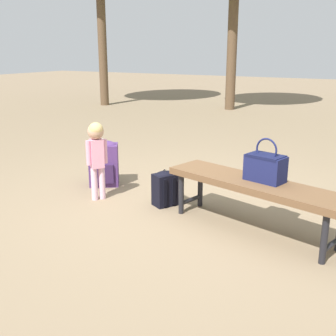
{
  "coord_description": "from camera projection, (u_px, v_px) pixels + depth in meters",
  "views": [
    {
      "loc": [
        -1.86,
        3.46,
        1.52
      ],
      "look_at": [
        -0.04,
        0.19,
        0.45
      ],
      "focal_mm": 44.79,
      "sensor_mm": 36.0,
      "label": 1
    }
  ],
  "objects": [
    {
      "name": "backpack_small",
      "position": [
        165.0,
        187.0,
        4.18
      ],
      "size": [
        0.25,
        0.27,
        0.37
      ],
      "color": "black",
      "rests_on": "ground"
    },
    {
      "name": "backpack_large",
      "position": [
        104.0,
        162.0,
        4.78
      ],
      "size": [
        0.4,
        0.38,
        0.55
      ],
      "color": "#4C2D66",
      "rests_on": "ground"
    },
    {
      "name": "child_standing",
      "position": [
        97.0,
        149.0,
        4.24
      ],
      "size": [
        0.17,
        0.19,
        0.81
      ],
      "color": "#E5B2C6",
      "rests_on": "ground"
    },
    {
      "name": "handbag",
      "position": [
        265.0,
        166.0,
        3.48
      ],
      "size": [
        0.35,
        0.25,
        0.37
      ],
      "color": "#191E4C",
      "rests_on": "park_bench"
    },
    {
      "name": "park_bench",
      "position": [
        254.0,
        187.0,
        3.54
      ],
      "size": [
        1.65,
        0.8,
        0.45
      ],
      "color": "brown",
      "rests_on": "ground"
    },
    {
      "name": "ground_plane",
      "position": [
        174.0,
        206.0,
        4.2
      ],
      "size": [
        40.0,
        40.0,
        0.0
      ],
      "primitive_type": "plane",
      "color": "#7F6B51",
      "rests_on": "ground"
    }
  ]
}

